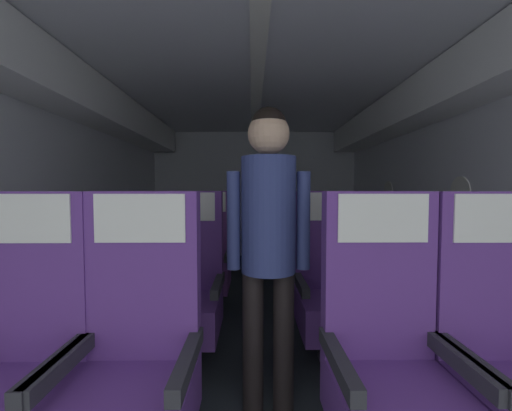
{
  "coord_description": "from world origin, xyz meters",
  "views": [
    {
      "loc": [
        -0.05,
        0.18,
        1.17
      ],
      "look_at": [
        -0.01,
        2.85,
        1.05
      ],
      "focal_mm": 22.11,
      "sensor_mm": 36.0,
      "label": 1
    }
  ],
  "objects_px": {
    "seat_a_left_window": "(12,369)",
    "seat_c_right_window": "(308,260)",
    "seat_a_right_window": "(390,367)",
    "seat_b_left_aisle": "(187,291)",
    "seat_b_right_window": "(331,290)",
    "seat_c_right_aisle": "(353,260)",
    "seat_c_left_window": "(160,260)",
    "flight_attendant": "(268,228)",
    "seat_b_right_aisle": "(396,290)",
    "seat_b_left_window": "(118,291)",
    "seat_c_left_aisle": "(206,260)",
    "seat_a_left_aisle": "(134,368)"
  },
  "relations": [
    {
      "from": "seat_c_left_window",
      "to": "flight_attendant",
      "type": "bearing_deg",
      "value": -55.91
    },
    {
      "from": "seat_a_left_aisle",
      "to": "seat_b_right_window",
      "type": "height_order",
      "value": "same"
    },
    {
      "from": "seat_c_left_window",
      "to": "seat_c_right_window",
      "type": "height_order",
      "value": "same"
    },
    {
      "from": "seat_a_left_window",
      "to": "seat_b_left_window",
      "type": "distance_m",
      "value": 0.95
    },
    {
      "from": "seat_c_right_aisle",
      "to": "seat_c_right_window",
      "type": "bearing_deg",
      "value": 178.38
    },
    {
      "from": "seat_b_left_aisle",
      "to": "flight_attendant",
      "type": "distance_m",
      "value": 0.89
    },
    {
      "from": "seat_a_left_aisle",
      "to": "seat_b_right_window",
      "type": "distance_m",
      "value": 1.38
    },
    {
      "from": "seat_b_left_aisle",
      "to": "seat_c_right_window",
      "type": "distance_m",
      "value": 1.39
    },
    {
      "from": "seat_b_right_aisle",
      "to": "seat_c_left_aisle",
      "type": "bearing_deg",
      "value": 146.75
    },
    {
      "from": "seat_a_right_window",
      "to": "seat_b_right_aisle",
      "type": "distance_m",
      "value": 1.06
    },
    {
      "from": "seat_b_left_window",
      "to": "flight_attendant",
      "type": "height_order",
      "value": "flight_attendant"
    },
    {
      "from": "seat_b_left_window",
      "to": "seat_b_right_aisle",
      "type": "xyz_separation_m",
      "value": [
        1.92,
        -0.0,
        0.0
      ]
    },
    {
      "from": "seat_b_left_aisle",
      "to": "seat_c_left_window",
      "type": "relative_size",
      "value": 1.0
    },
    {
      "from": "seat_b_right_aisle",
      "to": "seat_c_right_window",
      "type": "xyz_separation_m",
      "value": [
        -0.45,
        0.95,
        0.0
      ]
    },
    {
      "from": "seat_a_right_window",
      "to": "seat_c_left_window",
      "type": "distance_m",
      "value": 2.39
    },
    {
      "from": "seat_b_right_aisle",
      "to": "flight_attendant",
      "type": "distance_m",
      "value": 1.16
    },
    {
      "from": "seat_c_right_window",
      "to": "seat_c_right_aisle",
      "type": "bearing_deg",
      "value": -1.62
    },
    {
      "from": "seat_b_left_aisle",
      "to": "seat_b_right_aisle",
      "type": "xyz_separation_m",
      "value": [
        1.45,
        0.01,
        0.0
      ]
    },
    {
      "from": "seat_c_left_window",
      "to": "seat_c_right_window",
      "type": "xyz_separation_m",
      "value": [
        1.46,
        0.0,
        0.0
      ]
    },
    {
      "from": "flight_attendant",
      "to": "seat_c_left_window",
      "type": "bearing_deg",
      "value": -56.17
    },
    {
      "from": "seat_a_right_window",
      "to": "flight_attendant",
      "type": "height_order",
      "value": "flight_attendant"
    },
    {
      "from": "seat_b_right_window",
      "to": "seat_c_right_aisle",
      "type": "relative_size",
      "value": 1.0
    },
    {
      "from": "seat_a_right_window",
      "to": "flight_attendant",
      "type": "xyz_separation_m",
      "value": [
        -0.45,
        0.43,
        0.49
      ]
    },
    {
      "from": "seat_a_right_window",
      "to": "seat_b_left_aisle",
      "type": "xyz_separation_m",
      "value": [
        -0.99,
        0.94,
        0.0
      ]
    },
    {
      "from": "seat_b_left_window",
      "to": "seat_c_right_aisle",
      "type": "bearing_deg",
      "value": 25.91
    },
    {
      "from": "seat_b_left_window",
      "to": "seat_c_left_aisle",
      "type": "distance_m",
      "value": 1.06
    },
    {
      "from": "seat_c_right_window",
      "to": "seat_a_left_window",
      "type": "bearing_deg",
      "value": -127.75
    },
    {
      "from": "seat_b_left_aisle",
      "to": "seat_b_right_window",
      "type": "distance_m",
      "value": 1.0
    },
    {
      "from": "seat_a_left_window",
      "to": "seat_b_right_window",
      "type": "relative_size",
      "value": 1.0
    },
    {
      "from": "seat_a_left_window",
      "to": "seat_b_right_aisle",
      "type": "height_order",
      "value": "same"
    },
    {
      "from": "seat_a_left_window",
      "to": "seat_c_right_window",
      "type": "bearing_deg",
      "value": 52.25
    },
    {
      "from": "seat_c_right_aisle",
      "to": "seat_b_right_window",
      "type": "bearing_deg",
      "value": -115.99
    },
    {
      "from": "seat_a_right_window",
      "to": "flight_attendant",
      "type": "distance_m",
      "value": 0.8
    },
    {
      "from": "seat_b_left_window",
      "to": "seat_b_right_aisle",
      "type": "height_order",
      "value": "same"
    },
    {
      "from": "seat_a_right_window",
      "to": "seat_c_left_window",
      "type": "xyz_separation_m",
      "value": [
        -1.45,
        1.9,
        0.0
      ]
    },
    {
      "from": "seat_a_left_window",
      "to": "seat_a_left_aisle",
      "type": "xyz_separation_m",
      "value": [
        0.46,
        0.01,
        0.0
      ]
    },
    {
      "from": "seat_c_left_aisle",
      "to": "seat_c_right_aisle",
      "type": "relative_size",
      "value": 1.0
    },
    {
      "from": "seat_a_right_window",
      "to": "seat_a_left_aisle",
      "type": "bearing_deg",
      "value": 179.55
    },
    {
      "from": "seat_c_right_aisle",
      "to": "seat_c_left_window",
      "type": "bearing_deg",
      "value": 179.72
    },
    {
      "from": "seat_b_right_window",
      "to": "seat_a_left_aisle",
      "type": "bearing_deg",
      "value": -136.65
    },
    {
      "from": "seat_a_left_aisle",
      "to": "seat_c_right_aisle",
      "type": "relative_size",
      "value": 1.0
    },
    {
      "from": "seat_a_left_aisle",
      "to": "seat_a_right_window",
      "type": "xyz_separation_m",
      "value": [
        1.0,
        -0.01,
        0.0
      ]
    },
    {
      "from": "seat_a_left_aisle",
      "to": "seat_b_left_window",
      "type": "xyz_separation_m",
      "value": [
        -0.46,
        0.95,
        0.0
      ]
    },
    {
      "from": "seat_b_left_aisle",
      "to": "seat_b_right_aisle",
      "type": "distance_m",
      "value": 1.45
    },
    {
      "from": "seat_a_left_aisle",
      "to": "seat_c_left_window",
      "type": "relative_size",
      "value": 1.0
    },
    {
      "from": "seat_a_left_window",
      "to": "seat_b_right_window",
      "type": "height_order",
      "value": "same"
    },
    {
      "from": "seat_c_right_aisle",
      "to": "seat_a_left_aisle",
      "type": "bearing_deg",
      "value": -127.82
    },
    {
      "from": "seat_b_left_window",
      "to": "seat_b_right_aisle",
      "type": "relative_size",
      "value": 1.0
    },
    {
      "from": "seat_a_left_aisle",
      "to": "flight_attendant",
      "type": "distance_m",
      "value": 0.85
    },
    {
      "from": "seat_b_left_aisle",
      "to": "seat_c_right_aisle",
      "type": "height_order",
      "value": "same"
    }
  ]
}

